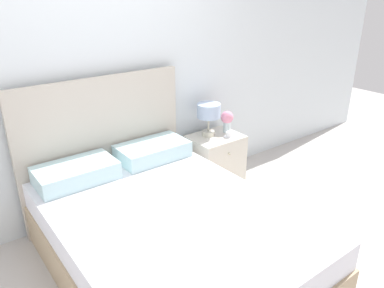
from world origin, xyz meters
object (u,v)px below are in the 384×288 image
object	(u,v)px
nightstand	(215,160)
bed	(163,231)
flower_vase	(227,119)
teacup	(229,135)
table_lamp	(209,113)

from	to	relation	value
nightstand	bed	bearing A→B (deg)	-147.08
flower_vase	teacup	xyz separation A→B (m)	(-0.07, -0.12, -0.11)
nightstand	flower_vase	distance (m)	0.44
bed	teacup	xyz separation A→B (m)	(1.20, 0.62, 0.27)
flower_vase	teacup	distance (m)	0.18
bed	teacup	size ratio (longest dim) A/B	18.76
bed	nightstand	size ratio (longest dim) A/B	3.76
teacup	flower_vase	bearing A→B (deg)	58.34
nightstand	table_lamp	bearing A→B (deg)	128.42
nightstand	flower_vase	world-z (taller)	flower_vase
bed	nightstand	xyz separation A→B (m)	(1.10, 0.71, -0.02)
nightstand	flower_vase	size ratio (longest dim) A/B	2.41
table_lamp	teacup	bearing A→B (deg)	-47.61
table_lamp	flower_vase	distance (m)	0.24
bed	table_lamp	size ratio (longest dim) A/B	6.15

